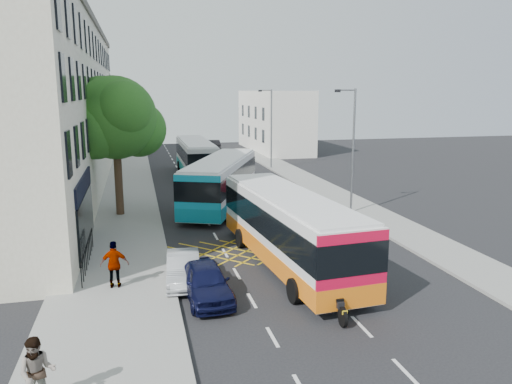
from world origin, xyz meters
TOP-DOWN VIEW (x-y plane):
  - ground at (0.00, 0.00)m, footprint 120.00×120.00m
  - pavement_left at (-8.50, 15.00)m, footprint 5.00×70.00m
  - pavement_right at (7.50, 15.00)m, footprint 3.00×70.00m
  - terrace_main at (-14.00, 24.49)m, footprint 8.30×45.00m
  - terrace_far at (-14.00, 55.00)m, footprint 8.00×20.00m
  - building_right at (11.00, 48.00)m, footprint 6.00×18.00m
  - street_tree at (-8.51, 14.97)m, footprint 6.30×5.70m
  - lamp_near at (6.20, 12.00)m, footprint 1.45×0.15m
  - lamp_far at (6.20, 32.00)m, footprint 1.45×0.15m
  - railings at (-9.70, 5.30)m, footprint 0.08×5.60m
  - bus_near at (-0.62, 3.55)m, footprint 3.76×12.25m
  - bus_mid at (-1.67, 16.09)m, footprint 7.29×12.29m
  - bus_far at (-1.79, 29.85)m, footprint 3.01×11.94m
  - motorbike at (-0.60, -2.04)m, footprint 0.71×2.34m
  - parked_car_blue at (-4.90, 0.65)m, footprint 1.95×4.27m
  - parked_car_silver at (-5.60, 2.53)m, footprint 1.66×3.97m
  - red_hatchback at (3.04, 20.42)m, footprint 1.91×3.96m
  - distant_car_grey at (-0.02, 41.74)m, footprint 1.96×4.21m
  - distant_car_silver at (2.87, 37.06)m, footprint 1.52×3.65m
  - distant_car_dark at (2.94, 49.71)m, footprint 1.70×4.49m
  - pedestrian_near at (-9.96, -5.41)m, footprint 0.93×0.73m
  - pedestrian_far at (-8.37, 2.29)m, footprint 1.17×0.56m

SIDE VIEW (x-z plane):
  - ground at x=0.00m, z-range 0.00..0.00m
  - pavement_left at x=-8.50m, z-range 0.00..0.15m
  - pavement_right at x=7.50m, z-range 0.00..0.15m
  - red_hatchback at x=3.04m, z-range 0.00..1.11m
  - distant_car_grey at x=-0.02m, z-range 0.00..1.17m
  - distant_car_silver at x=2.87m, z-range 0.00..1.23m
  - parked_car_silver at x=-5.60m, z-range 0.00..1.28m
  - parked_car_blue at x=-4.90m, z-range 0.00..1.42m
  - railings at x=-9.70m, z-range 0.15..1.29m
  - distant_car_dark at x=2.94m, z-range 0.00..1.46m
  - motorbike at x=-0.60m, z-range -0.06..2.01m
  - pedestrian_near at x=-9.96m, z-range 0.15..2.04m
  - pedestrian_far at x=-8.37m, z-range 0.15..2.09m
  - bus_far at x=-1.79m, z-range 0.09..3.45m
  - bus_near at x=-0.62m, z-range 0.09..3.48m
  - bus_mid at x=-1.67m, z-range 0.09..3.51m
  - building_right at x=11.00m, z-range 0.00..8.00m
  - lamp_near at x=6.20m, z-range 0.62..8.62m
  - lamp_far at x=6.20m, z-range 0.62..8.62m
  - terrace_far at x=-14.00m, z-range 0.00..10.00m
  - street_tree at x=-8.51m, z-range 1.89..10.69m
  - terrace_main at x=-14.00m, z-range 0.01..13.51m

